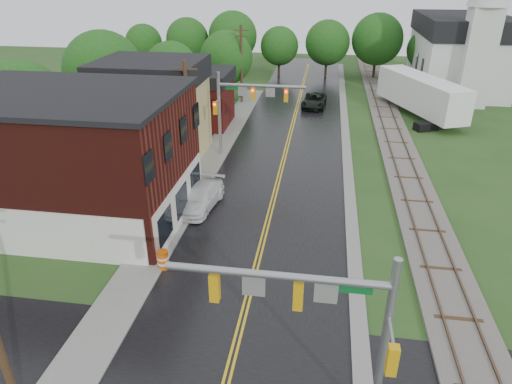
% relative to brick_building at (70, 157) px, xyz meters
% --- Properties ---
extents(main_road, '(10.00, 90.00, 0.02)m').
position_rel_brick_building_xyz_m(main_road, '(12.48, 15.00, -4.15)').
color(main_road, black).
rests_on(main_road, ground).
extents(curb_right, '(0.80, 70.00, 0.12)m').
position_rel_brick_building_xyz_m(curb_right, '(17.88, 20.00, -4.15)').
color(curb_right, gray).
rests_on(curb_right, ground).
extents(sidewalk_left, '(2.40, 50.00, 0.12)m').
position_rel_brick_building_xyz_m(sidewalk_left, '(6.28, 10.00, -4.15)').
color(sidewalk_left, gray).
rests_on(sidewalk_left, ground).
extents(brick_building, '(14.30, 10.30, 8.30)m').
position_rel_brick_building_xyz_m(brick_building, '(0.00, 0.00, 0.00)').
color(brick_building, '#47140F').
rests_on(brick_building, ground).
extents(yellow_house, '(8.00, 7.00, 6.40)m').
position_rel_brick_building_xyz_m(yellow_house, '(1.48, 11.00, -0.95)').
color(yellow_house, tan).
rests_on(yellow_house, ground).
extents(darkred_building, '(7.00, 6.00, 4.40)m').
position_rel_brick_building_xyz_m(darkred_building, '(2.48, 20.00, -1.95)').
color(darkred_building, '#3F0F0C').
rests_on(darkred_building, ground).
extents(church, '(10.40, 18.40, 20.00)m').
position_rel_brick_building_xyz_m(church, '(32.48, 38.74, 1.68)').
color(church, silver).
rests_on(church, ground).
extents(railroad, '(3.20, 80.00, 0.30)m').
position_rel_brick_building_xyz_m(railroad, '(22.48, 20.00, -4.05)').
color(railroad, '#59544C').
rests_on(railroad, ground).
extents(traffic_signal_near, '(7.34, 0.30, 7.20)m').
position_rel_brick_building_xyz_m(traffic_signal_near, '(15.96, -13.00, 0.82)').
color(traffic_signal_near, gray).
rests_on(traffic_signal_near, ground).
extents(traffic_signal_far, '(7.34, 0.43, 7.20)m').
position_rel_brick_building_xyz_m(traffic_signal_far, '(9.01, 12.00, 0.82)').
color(traffic_signal_far, gray).
rests_on(traffic_signal_far, ground).
extents(utility_pole_b, '(1.80, 0.28, 9.00)m').
position_rel_brick_building_xyz_m(utility_pole_b, '(5.68, 7.00, 0.57)').
color(utility_pole_b, '#382616').
rests_on(utility_pole_b, ground).
extents(utility_pole_c, '(1.80, 0.28, 9.00)m').
position_rel_brick_building_xyz_m(utility_pole_c, '(5.68, 29.00, 0.57)').
color(utility_pole_c, '#382616').
rests_on(utility_pole_c, ground).
extents(tree_left_a, '(6.80, 6.80, 8.67)m').
position_rel_brick_building_xyz_m(tree_left_a, '(-7.36, 6.90, 0.96)').
color(tree_left_a, black).
rests_on(tree_left_a, ground).
extents(tree_left_b, '(7.60, 7.60, 9.69)m').
position_rel_brick_building_xyz_m(tree_left_b, '(-5.36, 16.90, 1.57)').
color(tree_left_b, black).
rests_on(tree_left_b, ground).
extents(tree_left_c, '(6.00, 6.00, 7.65)m').
position_rel_brick_building_xyz_m(tree_left_c, '(-1.36, 24.90, 0.36)').
color(tree_left_c, black).
rests_on(tree_left_c, ground).
extents(tree_left_e, '(6.40, 6.40, 8.16)m').
position_rel_brick_building_xyz_m(tree_left_e, '(3.64, 30.90, 0.66)').
color(tree_left_e, black).
rests_on(tree_left_e, ground).
extents(suv_dark, '(2.97, 5.71, 1.54)m').
position_rel_brick_building_xyz_m(suv_dark, '(14.42, 28.46, -3.38)').
color(suv_dark, black).
rests_on(suv_dark, ground).
extents(pickup_white, '(2.75, 5.37, 1.49)m').
position_rel_brick_building_xyz_m(pickup_white, '(7.68, 2.21, -3.41)').
color(pickup_white, white).
rests_on(pickup_white, ground).
extents(semi_trailer, '(8.05, 13.86, 4.24)m').
position_rel_brick_building_xyz_m(semi_trailer, '(25.94, 26.74, -1.66)').
color(semi_trailer, black).
rests_on(semi_trailer, ground).
extents(construction_barrel, '(0.77, 0.77, 1.10)m').
position_rel_brick_building_xyz_m(construction_barrel, '(7.48, -5.00, -3.60)').
color(construction_barrel, '#D75109').
rests_on(construction_barrel, ground).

